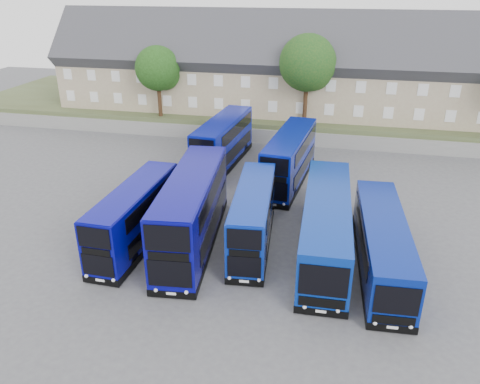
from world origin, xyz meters
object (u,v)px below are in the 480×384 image
Objects in this scene: tree_west at (159,70)px; tree_mid at (309,65)px; coach_east_a at (326,226)px; dd_front_mid at (192,212)px; dd_front_left at (135,217)px.

tree_mid reaches higher than tree_west.
coach_east_a is 1.77× the size of tree_west.
dd_front_left is at bearing -174.74° from dd_front_mid.
coach_east_a is at bearing -48.47° from tree_west.
tree_mid is (5.20, 23.26, 5.72)m from dd_front_mid.
coach_east_a is (8.49, 0.98, -0.55)m from dd_front_mid.
dd_front_left is 0.74× the size of coach_east_a.
tree_west is (-19.29, 21.78, 5.25)m from coach_east_a.
tree_mid is (-3.29, 22.28, 6.26)m from coach_east_a.
dd_front_left is 25.07m from tree_west.
dd_front_mid is 24.51m from tree_mid.
dd_front_mid is 1.60× the size of tree_west.
dd_front_left is at bearing -110.25° from tree_mid.
tree_west is at bearing 109.58° from dd_front_mid.
dd_front_mid is 8.56m from coach_east_a.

